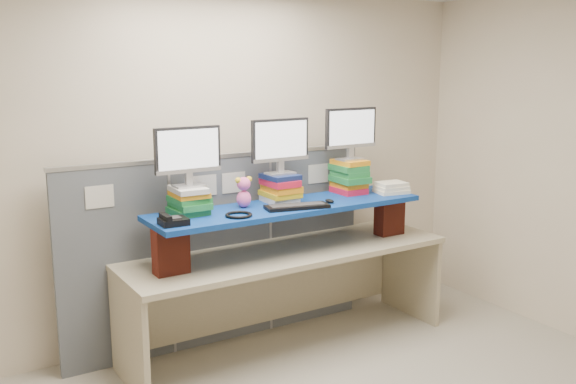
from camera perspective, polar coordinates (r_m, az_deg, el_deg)
room at (r=3.52m, az=6.46°, el=-2.17°), size 5.00×4.00×2.80m
cubicle_partition at (r=5.16m, az=-5.89°, el=-5.01°), size 2.60×0.06×1.53m
desk at (r=5.04m, az=0.00°, el=-6.94°), size 2.63×0.80×0.80m
brick_pier_left at (r=4.48m, az=-10.38°, el=-5.19°), size 0.24×0.13×0.32m
brick_pier_right at (r=5.48m, az=9.01°, el=-2.09°), size 0.24×0.13×0.32m
blue_board at (r=4.91m, az=0.00°, el=-1.37°), size 2.20×0.58×0.04m
book_stack_left at (r=4.64m, az=-8.79°, el=-0.74°), size 0.26×0.30×0.20m
book_stack_center at (r=4.99m, az=-0.69°, el=0.35°), size 0.25×0.31×0.22m
book_stack_right at (r=5.35m, az=5.47°, el=1.40°), size 0.25×0.31×0.28m
monitor_left at (r=4.58m, az=-8.88°, el=3.46°), size 0.49×0.14×0.43m
monitor_center at (r=4.93m, az=-0.69°, el=4.39°), size 0.49×0.14×0.43m
monitor_right at (r=5.30m, az=5.61°, el=5.46°), size 0.49×0.14×0.43m
keyboard at (r=4.78m, az=0.81°, el=-1.29°), size 0.50×0.26×0.03m
mouse at (r=4.98m, az=3.71°, el=-0.80°), size 0.07×0.10×0.03m
desk_phone at (r=4.36m, az=-10.23°, el=-2.53°), size 0.19×0.17×0.08m
headset at (r=4.55m, az=-4.40°, el=-2.04°), size 0.25×0.25×0.02m
plush_toy at (r=4.80m, az=-3.96°, el=0.02°), size 0.14×0.10×0.23m
binder_stack at (r=5.41m, az=9.17°, el=0.37°), size 0.28×0.24×0.09m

